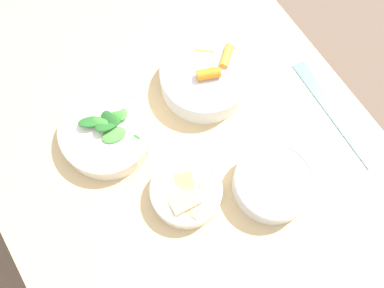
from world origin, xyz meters
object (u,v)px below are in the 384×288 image
Objects in this scene: bowl_carrots at (205,77)px; bowl_greens at (107,131)px; bowl_beans_hotdog at (273,183)px; ruler at (334,113)px; bowl_cookies at (186,191)px.

bowl_carrots is 0.24m from bowl_greens.
bowl_beans_hotdog is 0.57× the size of ruler.
bowl_cookies is at bearing -116.35° from bowl_beans_hotdog.
bowl_greens is 0.69× the size of ruler.
bowl_cookies is at bearing -40.98° from bowl_carrots.
ruler is (0.21, 0.20, -0.03)m from bowl_carrots.
ruler is (0.21, 0.44, -0.03)m from bowl_greens.
bowl_cookies is 0.51× the size of ruler.
bowl_cookies is (0.20, 0.07, -0.00)m from bowl_greens.
bowl_carrots is at bearing 89.28° from bowl_greens.
bowl_beans_hotdog is 0.18m from bowl_cookies.
bowl_greens reaches higher than ruler.
bowl_beans_hotdog reaches higher than ruler.
ruler is at bearing 87.28° from bowl_cookies.
bowl_greens is 0.21m from bowl_cookies.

